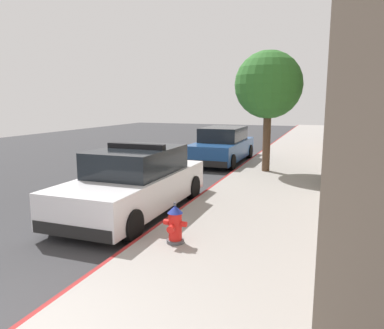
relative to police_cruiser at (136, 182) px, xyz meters
name	(u,v)px	position (x,y,z in m)	size (l,w,h in m)	color
ground_plane	(121,173)	(-3.28, 4.67, -0.84)	(30.95, 60.00, 0.20)	#353538
sidewalk_pavement	(275,180)	(2.72, 4.67, -0.67)	(3.15, 60.00, 0.14)	gray
curb_painted_edge	(229,176)	(1.10, 4.67, -0.67)	(0.08, 60.00, 0.14)	maroon
police_cruiser	(136,182)	(0.00, 0.00, 0.00)	(1.94, 4.84, 1.68)	white
parked_car_silver_ahead	(223,146)	(-0.06, 7.95, 0.00)	(1.94, 4.84, 1.56)	navy
fire_hydrant	(175,224)	(1.82, -1.85, -0.25)	(0.44, 0.40, 0.76)	#4C4C51
street_tree	(268,85)	(2.20, 5.80, 2.50)	(2.41, 2.41, 4.33)	brown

